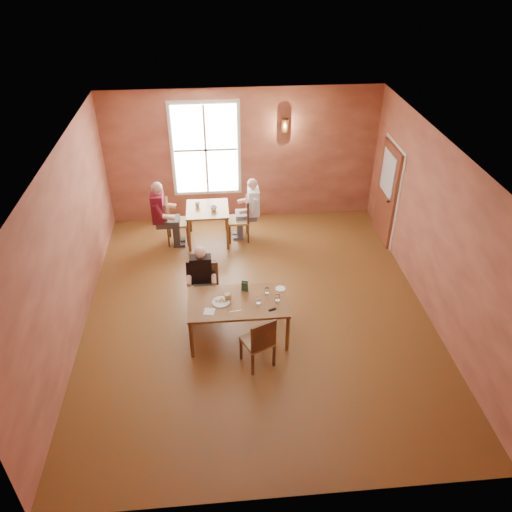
{
  "coord_description": "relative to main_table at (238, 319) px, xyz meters",
  "views": [
    {
      "loc": [
        -0.64,
        -6.84,
        5.79
      ],
      "look_at": [
        0.0,
        0.2,
        1.05
      ],
      "focal_mm": 35.0,
      "sensor_mm": 36.0,
      "label": 1
    }
  ],
  "objects": [
    {
      "name": "side_plate",
      "position": [
        0.72,
        0.26,
        0.38
      ],
      "size": [
        0.21,
        0.21,
        0.01
      ],
      "primitive_type": "cylinder",
      "rotation": [
        0.0,
        0.0,
        0.38
      ],
      "color": "silver",
      "rests_on": "main_table"
    },
    {
      "name": "ceiling",
      "position": [
        0.37,
        0.62,
        2.63
      ],
      "size": [
        6.0,
        7.0,
        0.04
      ],
      "primitive_type": "cube",
      "color": "white",
      "rests_on": "wall_back"
    },
    {
      "name": "chair_diner_maroon",
      "position": [
        -1.11,
        3.11,
        0.13
      ],
      "size": [
        0.44,
        0.44,
        1.0
      ],
      "primitive_type": null,
      "rotation": [
        0.0,
        0.0,
        -1.57
      ],
      "color": "brown",
      "rests_on": "ground"
    },
    {
      "name": "napkin",
      "position": [
        -0.46,
        -0.22,
        0.38
      ],
      "size": [
        0.2,
        0.2,
        0.01
      ],
      "primitive_type": "cube",
      "rotation": [
        0.0,
        0.0,
        -0.19
      ],
      "color": "white",
      "rests_on": "main_table"
    },
    {
      "name": "knife",
      "position": [
        -0.06,
        -0.24,
        0.38
      ],
      "size": [
        0.18,
        0.04,
        0.0
      ],
      "primitive_type": "cube",
      "rotation": [
        0.0,
        0.0,
        0.16
      ],
      "color": "silver",
      "rests_on": "main_table"
    },
    {
      "name": "wall_front",
      "position": [
        0.37,
        -2.88,
        1.13
      ],
      "size": [
        6.0,
        0.04,
        3.0
      ],
      "primitive_type": "cube",
      "color": "brown",
      "rests_on": "ground"
    },
    {
      "name": "wall_left",
      "position": [
        -2.63,
        0.62,
        1.13
      ],
      "size": [
        0.04,
        7.0,
        3.0
      ],
      "primitive_type": "cube",
      "color": "brown",
      "rests_on": "ground"
    },
    {
      "name": "main_table",
      "position": [
        0.0,
        0.0,
        0.0
      ],
      "size": [
        1.6,
        0.9,
        0.75
      ],
      "primitive_type": null,
      "color": "brown",
      "rests_on": "ground"
    },
    {
      "name": "window",
      "position": [
        -0.43,
        4.07,
        1.33
      ],
      "size": [
        1.36,
        0.1,
        1.96
      ],
      "primitive_type": "cube",
      "color": "white",
      "rests_on": "wall_back"
    },
    {
      "name": "wall_sconce",
      "position": [
        1.27,
        4.02,
        1.83
      ],
      "size": [
        0.16,
        0.16,
        0.28
      ],
      "primitive_type": "cylinder",
      "color": "brown",
      "rests_on": "wall_back"
    },
    {
      "name": "diner_maroon",
      "position": [
        -1.14,
        3.11,
        0.34
      ],
      "size": [
        0.57,
        0.57,
        1.42
      ],
      "primitive_type": null,
      "rotation": [
        0.0,
        0.0,
        -1.57
      ],
      "color": "maroon",
      "rests_on": "ground"
    },
    {
      "name": "sandwich",
      "position": [
        -0.16,
        0.04,
        0.43
      ],
      "size": [
        0.1,
        0.1,
        0.1
      ],
      "primitive_type": "cube",
      "rotation": [
        0.0,
        0.0,
        0.21
      ],
      "color": "tan",
      "rests_on": "main_table"
    },
    {
      "name": "diner_main",
      "position": [
        -0.5,
        0.62,
        0.23
      ],
      "size": [
        0.48,
        0.48,
        1.21
      ],
      "primitive_type": null,
      "rotation": [
        0.0,
        0.0,
        3.14
      ],
      "color": "#32221D",
      "rests_on": "ground"
    },
    {
      "name": "cup_a",
      "position": [
        -0.32,
        3.01,
        0.46
      ],
      "size": [
        0.14,
        0.14,
        0.1
      ],
      "primitive_type": "imported",
      "rotation": [
        0.0,
        0.0,
        0.06
      ],
      "color": "white",
      "rests_on": "second_table"
    },
    {
      "name": "goblet_b",
      "position": [
        0.62,
        -0.12,
        0.47
      ],
      "size": [
        0.08,
        0.08,
        0.19
      ],
      "primitive_type": null,
      "rotation": [
        0.0,
        0.0,
        -0.07
      ],
      "color": "white",
      "rests_on": "main_table"
    },
    {
      "name": "ground",
      "position": [
        0.37,
        0.62,
        -0.37
      ],
      "size": [
        6.0,
        7.0,
        0.01
      ],
      "primitive_type": "cube",
      "color": "brown",
      "rests_on": "ground"
    },
    {
      "name": "menu_stand",
      "position": [
        0.13,
        0.27,
        0.47
      ],
      "size": [
        0.12,
        0.09,
        0.18
      ],
      "primitive_type": "cube",
      "rotation": [
        0.0,
        0.0,
        -0.39
      ],
      "color": "#214228",
      "rests_on": "main_table"
    },
    {
      "name": "chair_diner_main",
      "position": [
        -0.5,
        0.65,
        0.1
      ],
      "size": [
        0.42,
        0.42,
        0.95
      ],
      "primitive_type": null,
      "rotation": [
        0.0,
        0.0,
        3.14
      ],
      "color": "#522E15",
      "rests_on": "ground"
    },
    {
      "name": "wall_right",
      "position": [
        3.37,
        0.62,
        1.13
      ],
      "size": [
        0.04,
        7.0,
        3.0
      ],
      "primitive_type": "cube",
      "color": "brown",
      "rests_on": "ground"
    },
    {
      "name": "diner_white",
      "position": [
        0.22,
        3.11,
        0.29
      ],
      "size": [
        0.53,
        0.53,
        1.33
      ],
      "primitive_type": null,
      "rotation": [
        0.0,
        0.0,
        1.57
      ],
      "color": "white",
      "rests_on": "ground"
    },
    {
      "name": "chair_empty",
      "position": [
        0.26,
        -0.63,
        0.1
      ],
      "size": [
        0.55,
        0.55,
        0.95
      ],
      "primitive_type": null,
      "rotation": [
        0.0,
        0.0,
        0.42
      ],
      "color": "brown",
      "rests_on": "ground"
    },
    {
      "name": "goblet_c",
      "position": [
        0.31,
        -0.16,
        0.47
      ],
      "size": [
        0.1,
        0.1,
        0.19
      ],
      "primitive_type": null,
      "rotation": [
        0.0,
        0.0,
        -0.42
      ],
      "color": "white",
      "rests_on": "main_table"
    },
    {
      "name": "second_table",
      "position": [
        -0.46,
        3.11,
        0.02
      ],
      "size": [
        0.88,
        0.88,
        0.78
      ],
      "primitive_type": null,
      "color": "brown",
      "rests_on": "ground"
    },
    {
      "name": "door",
      "position": [
        3.31,
        2.92,
        0.68
      ],
      "size": [
        0.12,
        1.04,
        2.1
      ],
      "primitive_type": "cube",
      "color": "maroon",
      "rests_on": "ground"
    },
    {
      "name": "cup_b",
      "position": [
        -0.66,
        3.19,
        0.46
      ],
      "size": [
        0.15,
        0.15,
        0.1
      ],
      "primitive_type": "imported",
      "rotation": [
        0.0,
        0.0,
        0.41
      ],
      "color": "white",
      "rests_on": "second_table"
    },
    {
      "name": "wall_back",
      "position": [
        0.37,
        4.12,
        1.13
      ],
      "size": [
        6.0,
        0.04,
        3.0
      ],
      "primitive_type": "cube",
      "color": "brown",
      "rests_on": "ground"
    },
    {
      "name": "plate_food",
      "position": [
        -0.27,
        -0.01,
        0.39
      ],
      "size": [
        0.3,
        0.3,
        0.04
      ],
      "primitive_type": "cylinder",
      "rotation": [
        0.0,
        0.0,
        0.04
      ],
      "color": "white",
      "rests_on": "main_table"
    },
    {
      "name": "chair_diner_white",
      "position": [
        0.19,
        3.11,
        0.12
      ],
      "size": [
        0.43,
        0.43,
        0.98
      ],
      "primitive_type": null,
      "rotation": [
        0.0,
        0.0,
        1.57
      ],
      "color": "#502D11",
      "rests_on": "ground"
    },
    {
      "name": "sunglasses",
      "position": [
        0.53,
        -0.26,
        0.38
      ],
      "size": [
        0.13,
        0.08,
        0.02
      ],
      "primitive_type": "cube",
      "rotation": [
        0.0,
        0.0,
        0.36
      ],
      "color": "black",
      "rests_on": "main_table"
    },
    {
      "name": "goblet_a",
      "position": [
        0.48,
        0.08,
        0.46
      ],
      "size": [
        0.07,
        0.07,
        0.18
      ],
      "primitive_type": null,
      "rotation": [
        0.0,
        0.0,
        -0.03
      ],
      "color": "silver",
      "rests_on": "main_table"
    }
  ]
}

